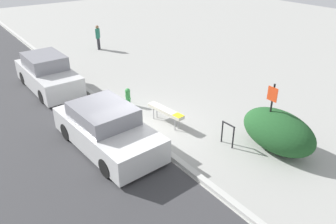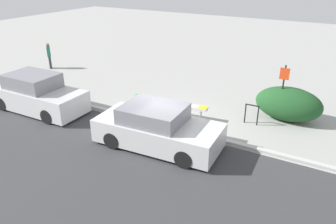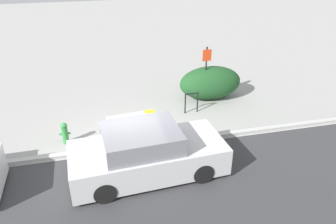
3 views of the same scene
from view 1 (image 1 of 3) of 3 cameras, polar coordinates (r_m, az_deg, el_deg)
The scene contains 10 objects.
ground_plane at distance 12.24m, azimuth -5.80°, elevation -2.89°, with size 60.00×60.00×0.00m, color #9E9E99.
curb at distance 12.21m, azimuth -5.82°, elevation -2.63°, with size 60.00×0.20×0.13m.
bench at distance 12.26m, azimuth -0.39°, elevation 0.16°, with size 1.73×0.51×0.61m.
bike_rack at distance 11.17m, azimuth 10.37°, elevation -3.46°, with size 0.55×0.07×0.83m.
sign_post at distance 10.93m, azimuth 17.39°, elevation 0.22°, with size 0.36×0.08×2.30m.
fire_hydrant at distance 13.87m, azimuth -7.00°, elevation 2.75°, with size 0.36×0.22×0.77m.
shrub_hedge at distance 11.23m, azimuth 18.57°, elevation -3.23°, with size 2.62×1.44×1.39m.
pedestrian at distance 21.85m, azimuth -12.10°, elevation 12.71°, with size 0.39×0.37×1.54m.
parked_car_near at distance 11.03m, azimuth -10.66°, elevation -2.92°, with size 4.44×2.13×1.47m.
parked_car_far at distance 16.31m, azimuth -20.22°, elevation 6.21°, with size 4.42×1.83×1.61m.
Camera 1 is at (9.20, -5.24, 6.14)m, focal length 35.00 mm.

